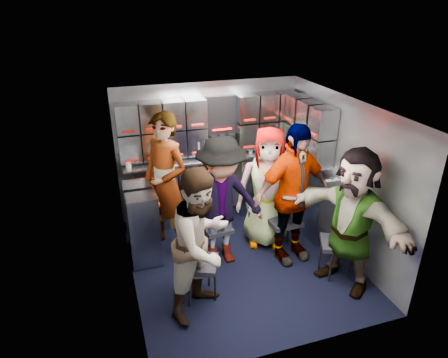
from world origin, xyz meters
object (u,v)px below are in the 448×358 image
object	(u,v)px
jump_seat_center	(261,210)
attendant_standing	(166,184)
jump_seat_near_right	(337,245)
attendant_arc_b	(221,203)
jump_seat_near_left	(199,265)
jump_seat_mid_right	(283,223)
attendant_arc_c	(267,188)
attendant_arc_d	(292,195)
attendant_arc_e	(351,220)
attendant_arc_a	(202,243)
jump_seat_mid_left	(217,230)

from	to	relation	value
jump_seat_center	attendant_standing	bearing A→B (deg)	174.01
jump_seat_near_right	attendant_arc_b	bearing A→B (deg)	151.89
jump_seat_near_left	jump_seat_mid_right	distance (m)	1.45
attendant_arc_b	attendant_arc_c	size ratio (longest dim) A/B	1.02
attendant_arc_d	attendant_arc_e	distance (m)	0.80
jump_seat_near_right	attendant_standing	size ratio (longest dim) A/B	0.27
jump_seat_center	attendant_arc_d	xyz separation A→B (m)	(0.15, -0.62, 0.51)
attendant_arc_b	attendant_arc_d	size ratio (longest dim) A/B	0.93
jump_seat_mid_right	attendant_arc_d	xyz separation A→B (m)	(0.00, -0.18, 0.51)
jump_seat_near_right	attendant_arc_a	bearing A→B (deg)	-177.81
attendant_arc_a	attendant_arc_b	xyz separation A→B (m)	(0.45, 0.76, 0.01)
attendant_standing	attendant_arc_b	distance (m)	0.83
jump_seat_mid_left	attendant_arc_d	bearing A→B (deg)	-22.49
jump_seat_mid_left	attendant_arc_b	size ratio (longest dim) A/B	0.24
attendant_standing	attendant_arc_d	xyz separation A→B (m)	(1.47, -0.75, -0.03)
attendant_arc_b	attendant_arc_e	distance (m)	1.55
attendant_arc_c	jump_seat_mid_right	bearing A→B (deg)	-38.89
attendant_standing	attendant_arc_a	bearing A→B (deg)	-31.53
jump_seat_near_left	jump_seat_mid_left	size ratio (longest dim) A/B	1.28
attendant_arc_a	attendant_arc_d	size ratio (longest dim) A/B	0.91
jump_seat_near_left	attendant_arc_c	xyz separation A→B (m)	(1.19, 0.83, 0.42)
attendant_arc_b	attendant_standing	bearing A→B (deg)	131.67
attendant_arc_e	jump_seat_near_right	bearing A→B (deg)	157.14
attendant_standing	attendant_arc_b	world-z (taller)	attendant_standing
jump_seat_mid_left	jump_seat_center	distance (m)	0.78
attendant_arc_c	attendant_standing	bearing A→B (deg)	-172.15
attendant_arc_b	attendant_arc_c	world-z (taller)	attendant_arc_b
jump_seat_center	attendant_arc_a	distance (m)	1.73
attendant_arc_c	jump_seat_mid_left	bearing A→B (deg)	-153.01
attendant_arc_b	attendant_arc_a	bearing A→B (deg)	-125.16
jump_seat_center	attendant_arc_d	world-z (taller)	attendant_arc_d
attendant_arc_c	attendant_arc_d	distance (m)	0.47
jump_seat_near_left	jump_seat_center	world-z (taller)	jump_seat_near_left
jump_seat_near_left	jump_seat_mid_right	bearing A→B (deg)	23.19
jump_seat_mid_left	jump_seat_center	world-z (taller)	jump_seat_center
attendant_arc_c	attendant_arc_d	xyz separation A→B (m)	(0.15, -0.44, 0.08)
jump_seat_mid_left	attendant_arc_c	size ratio (longest dim) A/B	0.25
attendant_arc_b	jump_seat_mid_right	bearing A→B (deg)	-4.51
attendant_standing	attendant_arc_b	size ratio (longest dim) A/B	1.11
attendant_arc_d	attendant_arc_e	size ratio (longest dim) A/B	1.06
jump_seat_mid_right	attendant_standing	bearing A→B (deg)	158.63
jump_seat_mid_right	attendant_arc_b	bearing A→B (deg)	179.72
jump_seat_center	attendant_standing	xyz separation A→B (m)	(-1.32, 0.14, 0.54)
attendant_arc_a	attendant_arc_e	world-z (taller)	attendant_arc_e
jump_seat_mid_left	jump_seat_mid_right	bearing A→B (deg)	-11.83
attendant_arc_b	attendant_arc_c	distance (m)	0.78
attendant_arc_c	attendant_arc_d	bearing A→B (deg)	-50.08
attendant_arc_b	jump_seat_mid_left	bearing A→B (deg)	85.77
jump_seat_mid_left	jump_seat_center	xyz separation A→B (m)	(0.73, 0.25, 0.05)
jump_seat_mid_left	attendant_arc_e	xyz separation A→B (m)	(1.29, -1.05, 0.51)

